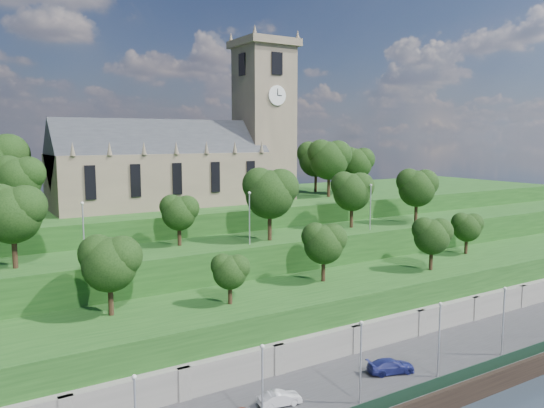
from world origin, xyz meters
TOP-DOWN VIEW (x-y plane):
  - promenade at (0.00, 6.00)m, footprint 160.00×12.00m
  - fence at (0.00, 0.60)m, footprint 160.00×0.10m
  - retaining_wall at (0.00, 11.97)m, footprint 160.00×2.10m
  - embankment_lower at (0.00, 18.00)m, footprint 160.00×12.00m
  - embankment_upper at (0.00, 29.00)m, footprint 160.00×10.00m
  - hilltop at (0.00, 50.00)m, footprint 160.00×32.00m
  - church at (0.79, 45.98)m, footprint 38.60×12.35m
  - trees_lower at (0.38, 18.36)m, footprint 70.66×9.04m
  - trees_upper at (4.62, 27.87)m, footprint 63.23×8.32m
  - trees_hilltop at (0.14, 45.04)m, footprint 72.79×15.96m
  - lamp_posts_promenade at (-2.00, 2.50)m, footprint 60.36×0.36m
  - lamp_posts_upper at (0.00, 26.00)m, footprint 40.36×0.36m
  - car_middle at (-8.24, 5.89)m, footprint 4.01×1.97m
  - car_right at (4.70, 5.56)m, footprint 5.18×3.34m

SIDE VIEW (x-z plane):
  - promenade at x=0.00m, z-range 0.00..2.00m
  - retaining_wall at x=0.00m, z-range 0.00..5.00m
  - fence at x=0.00m, z-range 2.00..3.20m
  - car_middle at x=-8.24m, z-range 2.00..3.27m
  - car_right at x=4.70m, z-range 2.00..3.40m
  - embankment_lower at x=0.00m, z-range 0.00..8.00m
  - embankment_upper at x=0.00m, z-range 0.00..12.00m
  - lamp_posts_promenade at x=-2.00m, z-range 2.60..10.17m
  - hilltop at x=0.00m, z-range 0.00..15.00m
  - trees_lower at x=0.38m, z-range 8.72..16.75m
  - lamp_posts_upper at x=0.00m, z-range 12.59..19.28m
  - trees_upper at x=4.62m, z-range 13.12..22.64m
  - trees_hilltop at x=0.14m, z-range 16.05..27.08m
  - church at x=0.79m, z-range 8.72..36.32m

